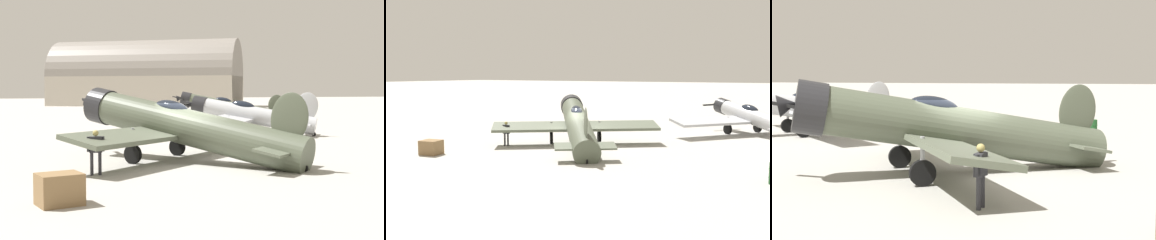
# 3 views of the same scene
# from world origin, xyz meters

# --- Properties ---
(ground_plane) EXTENTS (400.00, 400.00, 0.00)m
(ground_plane) POSITION_xyz_m (0.00, 0.00, 0.00)
(ground_plane) COLOR #A8A59E
(airplane_foreground) EXTENTS (10.80, 10.16, 3.37)m
(airplane_foreground) POSITION_xyz_m (-0.42, -0.31, 1.51)
(airplane_foreground) COLOR #4C5442
(airplane_foreground) RESTS_ON ground_plane
(airplane_mid_apron) EXTENTS (11.50, 9.86, 3.05)m
(airplane_mid_apron) POSITION_xyz_m (-11.73, 8.88, 1.37)
(airplane_mid_apron) COLOR #B7BABF
(airplane_mid_apron) RESTS_ON ground_plane
(ground_crew_mechanic) EXTENTS (0.25, 0.63, 1.63)m
(ground_crew_mechanic) POSITION_xyz_m (1.83, -4.46, 0.98)
(ground_crew_mechanic) COLOR #2D2D33
(ground_crew_mechanic) RESTS_ON ground_plane
(equipment_crate) EXTENTS (1.13, 1.27, 0.85)m
(equipment_crate) POSITION_xyz_m (6.40, -6.36, 0.42)
(equipment_crate) COLOR olive
(equipment_crate) RESTS_ON ground_plane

